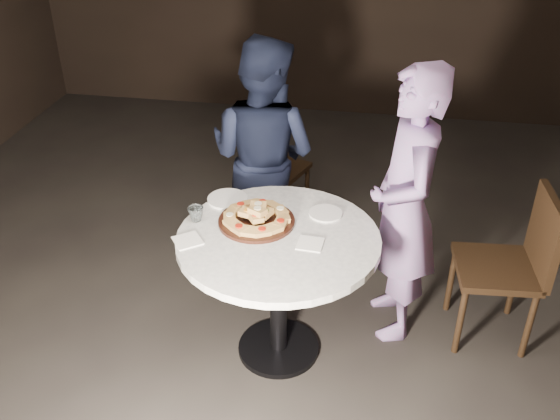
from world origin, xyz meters
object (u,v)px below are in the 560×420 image
chair_far (271,166)px  diner_teal (404,208)px  table (278,259)px  diner_navy (263,156)px  chair_right (516,259)px  serving_board (257,221)px  water_glass (196,214)px  focaccia_pile (257,215)px

chair_far → diner_teal: diner_teal is taller
table → diner_navy: size_ratio=0.86×
chair_far → diner_navy: (0.03, -0.44, 0.30)m
diner_teal → chair_right: bearing=78.3°
table → chair_right: size_ratio=1.43×
serving_board → chair_right: bearing=10.4°
table → water_glass: (-0.46, 0.08, 0.19)m
water_glass → chair_far: 1.34m
water_glass → diner_teal: (1.11, 0.29, -0.02)m
diner_teal → water_glass: bearing=-87.8°
water_glass → table: bearing=-9.5°
focaccia_pile → table: bearing=-38.6°
chair_far → diner_navy: diner_navy is taller
serving_board → focaccia_pile: 0.04m
serving_board → water_glass: water_glass is taller
chair_far → chair_right: 1.87m
diner_navy → diner_teal: 1.06m
table → chair_far: bearing=102.1°
diner_navy → table: bearing=124.7°
table → chair_right: bearing=16.1°
chair_far → serving_board: bearing=117.7°
table → chair_far: size_ratio=1.61×
focaccia_pile → chair_far: 1.31m
chair_right → diner_teal: diner_teal is taller
diner_teal → focaccia_pile: bearing=-84.2°
serving_board → diner_navy: size_ratio=0.26×
serving_board → focaccia_pile: (0.00, -0.00, 0.04)m
table → chair_far: chair_far is taller
table → chair_right: (1.29, 0.37, -0.11)m
table → serving_board: (-0.14, 0.11, 0.16)m
diner_navy → diner_teal: (0.90, -0.55, 0.03)m
water_glass → chair_far: (0.17, 1.28, -0.35)m
water_glass → chair_right: (1.75, 0.29, -0.29)m
diner_navy → diner_teal: bearing=167.3°
chair_right → diner_navy: diner_navy is taller
serving_board → diner_teal: (0.78, 0.25, 0.01)m
water_glass → diner_teal: size_ratio=0.05×
focaccia_pile → chair_far: bearing=97.1°
table → chair_right: 1.35m
water_glass → chair_right: size_ratio=0.09×
table → serving_board: serving_board is taller
focaccia_pile → diner_teal: 0.82m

